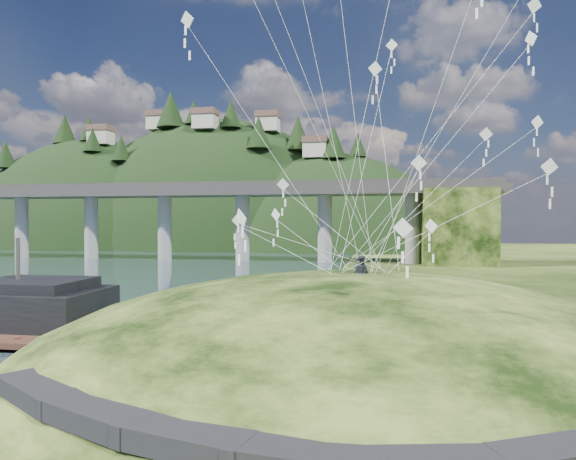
# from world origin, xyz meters

# --- Properties ---
(ground) EXTENTS (320.00, 320.00, 0.00)m
(ground) POSITION_xyz_m (0.00, 0.00, 0.00)
(ground) COLOR black
(ground) RESTS_ON ground
(grass_hill) EXTENTS (36.00, 32.00, 13.00)m
(grass_hill) POSITION_xyz_m (8.00, 2.00, -1.50)
(grass_hill) COLOR black
(grass_hill) RESTS_ON ground
(footpath) EXTENTS (22.29, 5.84, 0.83)m
(footpath) POSITION_xyz_m (7.46, -9.74, 2.08)
(footpath) COLOR black
(footpath) RESTS_ON ground
(bridge) EXTENTS (160.00, 11.00, 15.00)m
(bridge) POSITION_xyz_m (-26.46, 70.07, 9.70)
(bridge) COLOR #2D2B2B
(bridge) RESTS_ON ground
(far_ridge) EXTENTS (153.00, 70.00, 94.50)m
(far_ridge) POSITION_xyz_m (-43.58, 122.17, -7.44)
(far_ridge) COLOR black
(far_ridge) RESTS_ON ground
(wooden_dock) EXTENTS (14.29, 2.82, 1.01)m
(wooden_dock) POSITION_xyz_m (-8.60, 3.82, 0.45)
(wooden_dock) COLOR #311B14
(wooden_dock) RESTS_ON ground
(kite_flyers) EXTENTS (1.03, 1.05, 1.72)m
(kite_flyers) POSITION_xyz_m (8.27, 2.19, 5.84)
(kite_flyers) COLOR #262933
(kite_flyers) RESTS_ON ground
(kite_swarm) EXTENTS (19.29, 17.25, 21.46)m
(kite_swarm) POSITION_xyz_m (8.74, 3.37, 15.31)
(kite_swarm) COLOR white
(kite_swarm) RESTS_ON ground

